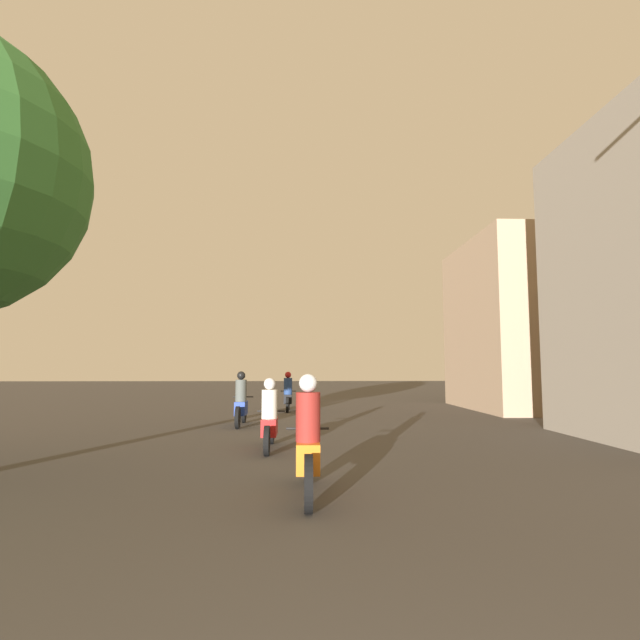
{
  "coord_description": "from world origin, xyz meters",
  "views": [
    {
      "loc": [
        -0.53,
        -0.42,
        1.67
      ],
      "look_at": [
        0.07,
        17.57,
        3.37
      ],
      "focal_mm": 28.0,
      "sensor_mm": 36.0,
      "label": 1
    }
  ],
  "objects_px": {
    "motorcycle_black": "(288,395)",
    "building_right_far": "(532,325)",
    "motorcycle_blue": "(241,404)",
    "motorcycle_orange": "(308,447)",
    "motorcycle_red": "(270,420)"
  },
  "relations": [
    {
      "from": "motorcycle_blue",
      "to": "building_right_far",
      "type": "relative_size",
      "value": 0.31
    },
    {
      "from": "motorcycle_black",
      "to": "building_right_far",
      "type": "distance_m",
      "value": 10.26
    },
    {
      "from": "motorcycle_red",
      "to": "building_right_far",
      "type": "xyz_separation_m",
      "value": [
        9.96,
        9.46,
        2.78
      ]
    },
    {
      "from": "motorcycle_blue",
      "to": "motorcycle_black",
      "type": "distance_m",
      "value": 4.85
    },
    {
      "from": "motorcycle_orange",
      "to": "building_right_far",
      "type": "relative_size",
      "value": 0.32
    },
    {
      "from": "motorcycle_black",
      "to": "building_right_far",
      "type": "xyz_separation_m",
      "value": [
        9.86,
        0.56,
        2.77
      ]
    },
    {
      "from": "motorcycle_blue",
      "to": "building_right_far",
      "type": "height_order",
      "value": "building_right_far"
    },
    {
      "from": "motorcycle_orange",
      "to": "motorcycle_black",
      "type": "bearing_deg",
      "value": 102.87
    },
    {
      "from": "motorcycle_black",
      "to": "building_right_far",
      "type": "bearing_deg",
      "value": 2.81
    },
    {
      "from": "motorcycle_red",
      "to": "motorcycle_blue",
      "type": "height_order",
      "value": "motorcycle_blue"
    },
    {
      "from": "motorcycle_blue",
      "to": "motorcycle_black",
      "type": "xyz_separation_m",
      "value": [
        1.21,
        4.7,
        -0.02
      ]
    },
    {
      "from": "motorcycle_red",
      "to": "motorcycle_black",
      "type": "height_order",
      "value": "motorcycle_black"
    },
    {
      "from": "motorcycle_orange",
      "to": "motorcycle_red",
      "type": "distance_m",
      "value": 3.8
    },
    {
      "from": "building_right_far",
      "to": "motorcycle_black",
      "type": "bearing_deg",
      "value": -176.75
    },
    {
      "from": "motorcycle_blue",
      "to": "building_right_far",
      "type": "distance_m",
      "value": 12.56
    }
  ]
}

